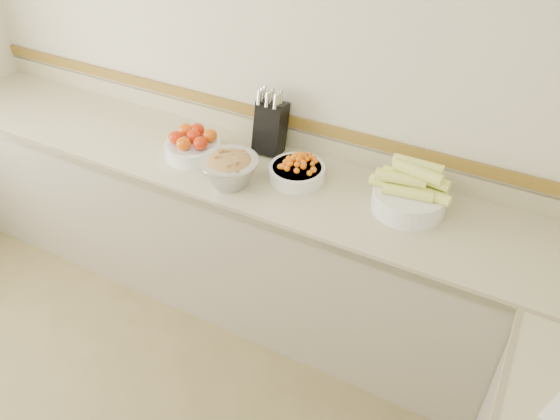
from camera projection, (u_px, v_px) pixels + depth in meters
The scene contains 7 objects.
back_wall at pixel (279, 72), 2.73m from camera, with size 4.00×4.00×0.00m, color beige.
counter_back at pixel (252, 237), 3.02m from camera, with size 4.00×0.65×1.08m.
knife_block at pixel (270, 126), 2.81m from camera, with size 0.15×0.18×0.35m.
tomato_bowl at pixel (193, 145), 2.82m from camera, with size 0.29×0.29×0.14m.
cherry_tomato_bowl at pixel (297, 170), 2.66m from camera, with size 0.28×0.28×0.15m.
corn_bowl at pixel (410, 193), 2.45m from camera, with size 0.37×0.34×0.25m.
rhubarb_bowl at pixel (230, 168), 2.61m from camera, with size 0.29×0.29×0.16m.
Camera 1 is at (1.21, -0.27, 2.44)m, focal length 35.00 mm.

